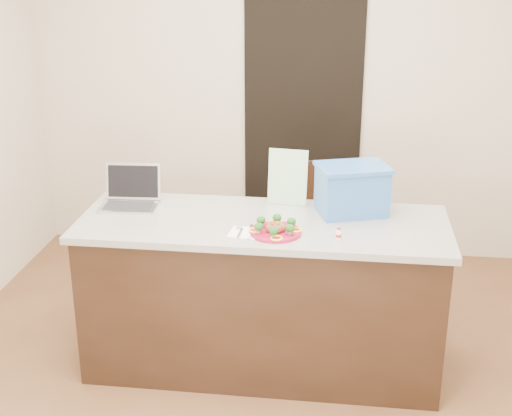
# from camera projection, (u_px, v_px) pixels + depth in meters

# --- Properties ---
(ground) EXTENTS (4.00, 4.00, 0.00)m
(ground) POSITION_uv_depth(u_px,v_px,m) (257.00, 387.00, 4.05)
(ground) COLOR brown
(ground) RESTS_ON ground
(room_shell) EXTENTS (4.00, 4.00, 4.00)m
(room_shell) POSITION_uv_depth(u_px,v_px,m) (257.00, 106.00, 3.48)
(room_shell) COLOR white
(room_shell) RESTS_ON ground
(doorway) EXTENTS (0.90, 0.02, 2.00)m
(doorway) POSITION_uv_depth(u_px,v_px,m) (302.00, 130.00, 5.52)
(doorway) COLOR black
(doorway) RESTS_ON ground
(island) EXTENTS (2.06, 0.76, 0.92)m
(island) POSITION_uv_depth(u_px,v_px,m) (263.00, 294.00, 4.12)
(island) COLOR black
(island) RESTS_ON ground
(plate) EXTENTS (0.28, 0.28, 0.02)m
(plate) POSITION_uv_depth(u_px,v_px,m) (275.00, 232.00, 3.78)
(plate) COLOR maroon
(plate) RESTS_ON island
(meatballs) EXTENTS (0.11, 0.11, 0.04)m
(meatballs) POSITION_uv_depth(u_px,v_px,m) (276.00, 227.00, 3.77)
(meatballs) COLOR brown
(meatballs) RESTS_ON plate
(broccoli) EXTENTS (0.21, 0.24, 0.04)m
(broccoli) POSITION_uv_depth(u_px,v_px,m) (275.00, 224.00, 3.77)
(broccoli) COLOR #134512
(broccoli) RESTS_ON plate
(pepper_rings) EXTENTS (0.28, 0.28, 0.01)m
(pepper_rings) POSITION_uv_depth(u_px,v_px,m) (275.00, 230.00, 3.78)
(pepper_rings) COLOR #FFFE1A
(pepper_rings) RESTS_ON plate
(napkin) EXTENTS (0.17, 0.17, 0.01)m
(napkin) POSITION_uv_depth(u_px,v_px,m) (244.00, 233.00, 3.79)
(napkin) COLOR white
(napkin) RESTS_ON island
(fork) EXTENTS (0.03, 0.16, 0.00)m
(fork) POSITION_uv_depth(u_px,v_px,m) (241.00, 231.00, 3.80)
(fork) COLOR silver
(fork) RESTS_ON napkin
(knife) EXTENTS (0.03, 0.19, 0.01)m
(knife) POSITION_uv_depth(u_px,v_px,m) (250.00, 233.00, 3.77)
(knife) COLOR silver
(knife) RESTS_ON napkin
(yogurt_bottle) EXTENTS (0.03, 0.03, 0.06)m
(yogurt_bottle) POSITION_uv_depth(u_px,v_px,m) (339.00, 234.00, 3.71)
(yogurt_bottle) COLOR white
(yogurt_bottle) RESTS_ON island
(laptop) EXTENTS (0.34, 0.28, 0.23)m
(laptop) POSITION_uv_depth(u_px,v_px,m) (131.00, 194.00, 4.18)
(laptop) COLOR #B8B7BC
(laptop) RESTS_ON island
(leaflet) EXTENTS (0.23, 0.08, 0.33)m
(leaflet) POSITION_uv_depth(u_px,v_px,m) (288.00, 177.00, 4.16)
(leaflet) COLOR white
(leaflet) RESTS_ON island
(blue_box) EXTENTS (0.46, 0.39, 0.28)m
(blue_box) POSITION_uv_depth(u_px,v_px,m) (352.00, 189.00, 4.02)
(blue_box) COLOR #3064B0
(blue_box) RESTS_ON island
(chair) EXTENTS (0.44, 0.44, 0.97)m
(chair) POSITION_uv_depth(u_px,v_px,m) (316.00, 224.00, 4.90)
(chair) COLOR #321A0F
(chair) RESTS_ON ground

